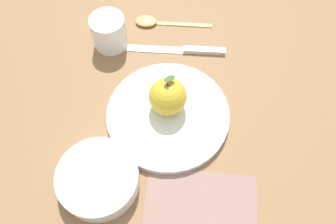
{
  "coord_description": "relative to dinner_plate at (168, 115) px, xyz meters",
  "views": [
    {
      "loc": [
        -0.33,
        -0.08,
        0.58
      ],
      "look_at": [
        -0.04,
        0.01,
        0.02
      ],
      "focal_mm": 36.61,
      "sensor_mm": 36.0,
      "label": 1
    }
  ],
  "objects": [
    {
      "name": "cup",
      "position": [
        0.14,
        0.17,
        0.03
      ],
      "size": [
        0.07,
        0.07,
        0.07
      ],
      "color": "white",
      "rests_on": "ground_plane"
    },
    {
      "name": "ground_plane",
      "position": [
        0.04,
        -0.01,
        -0.01
      ],
      "size": [
        2.4,
        2.4,
        0.0
      ],
      "primitive_type": "plane",
      "color": "olive"
    },
    {
      "name": "knife",
      "position": [
        0.16,
        0.02,
        -0.01
      ],
      "size": [
        0.07,
        0.23,
        0.01
      ],
      "color": "silver",
      "rests_on": "ground_plane"
    },
    {
      "name": "apple",
      "position": [
        0.01,
        0.0,
        0.04
      ],
      "size": [
        0.07,
        0.07,
        0.08
      ],
      "color": "gold",
      "rests_on": "dinner_plate"
    },
    {
      "name": "linen_napkin",
      "position": [
        -0.14,
        -0.1,
        -0.01
      ],
      "size": [
        0.15,
        0.21,
        0.0
      ],
      "primitive_type": "cube",
      "rotation": [
        0.0,
        0.0,
        0.2
      ],
      "color": "gray",
      "rests_on": "ground_plane"
    },
    {
      "name": "side_bowl",
      "position": [
        -0.16,
        0.07,
        0.01
      ],
      "size": [
        0.14,
        0.14,
        0.04
      ],
      "color": "white",
      "rests_on": "ground_plane"
    },
    {
      "name": "spoon",
      "position": [
        0.22,
        0.1,
        -0.0
      ],
      "size": [
        0.06,
        0.17,
        0.01
      ],
      "color": "#D8B766",
      "rests_on": "ground_plane"
    },
    {
      "name": "dinner_plate",
      "position": [
        0.0,
        0.0,
        0.0
      ],
      "size": [
        0.23,
        0.23,
        0.02
      ],
      "color": "white",
      "rests_on": "ground_plane"
    }
  ]
}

